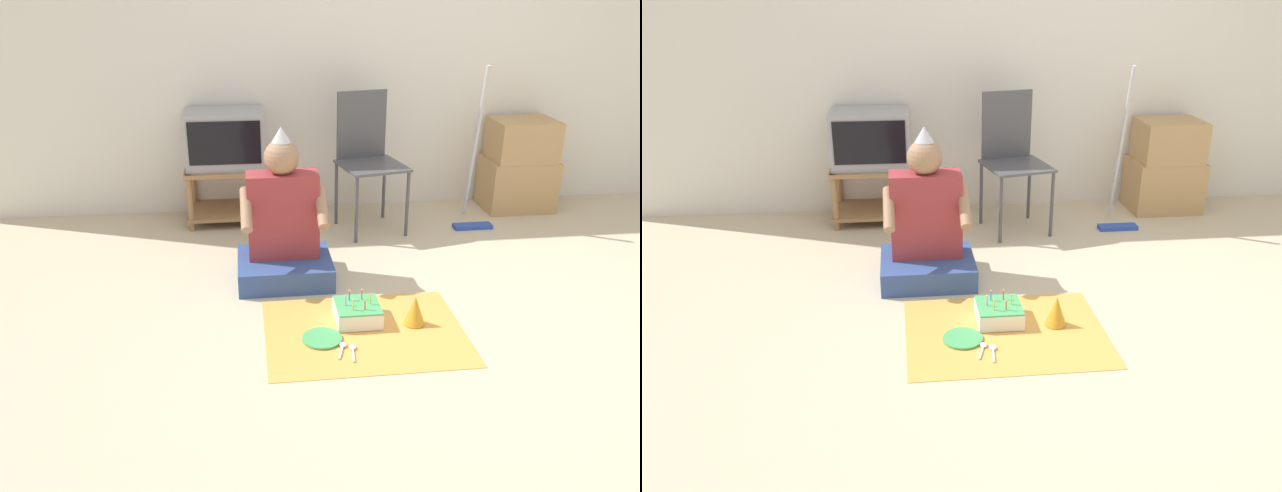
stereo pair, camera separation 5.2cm
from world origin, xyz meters
TOP-DOWN VIEW (x-y plane):
  - ground_plane at (0.00, 0.00)m, footprint 16.00×16.00m
  - wall_back at (0.00, 2.00)m, footprint 6.40×0.06m
  - tv_stand at (-1.22, 1.75)m, footprint 0.60×0.46m
  - tv at (-1.22, 1.75)m, footprint 0.56×0.42m
  - folding_chair at (-0.23, 1.51)m, footprint 0.50×0.51m
  - cardboard_box_stack at (1.02, 1.75)m, footprint 0.52×0.39m
  - dust_mop at (0.54, 1.41)m, footprint 0.28×0.27m
  - person_seated at (-0.88, 0.71)m, footprint 0.56×0.47m
  - party_cloth at (-0.51, 0.01)m, footprint 1.02×0.78m
  - birthday_cake at (-0.53, 0.13)m, footprint 0.24×0.24m
  - party_hat_blue at (-0.24, 0.06)m, footprint 0.11×0.11m
  - paper_plate at (-0.74, -0.04)m, footprint 0.20×0.20m
  - plastic_spoon_near at (-0.65, -0.13)m, footprint 0.06×0.14m
  - plastic_spoon_far at (-0.60, -0.16)m, footprint 0.04×0.15m

SIDE VIEW (x-z plane):
  - ground_plane at x=0.00m, z-range 0.00..0.00m
  - party_cloth at x=-0.51m, z-range 0.00..0.01m
  - paper_plate at x=-0.74m, z-range 0.01..0.02m
  - plastic_spoon_near at x=-0.65m, z-range 0.01..0.02m
  - plastic_spoon_far at x=-0.60m, z-range 0.01..0.02m
  - birthday_cake at x=-0.53m, z-range -0.02..0.13m
  - party_hat_blue at x=-0.24m, z-range 0.01..0.16m
  - tv_stand at x=-1.22m, z-range 0.04..0.46m
  - person_seated at x=-0.88m, z-range -0.16..0.76m
  - dust_mop at x=0.54m, z-range -0.25..0.90m
  - cardboard_box_stack at x=1.02m, z-range -0.01..0.69m
  - folding_chair at x=-0.23m, z-range 0.07..1.03m
  - tv at x=-1.22m, z-range 0.42..0.82m
  - wall_back at x=0.00m, z-range 0.00..2.55m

